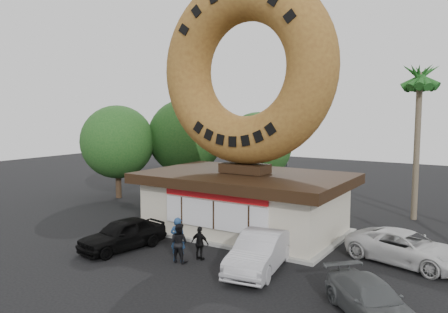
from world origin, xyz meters
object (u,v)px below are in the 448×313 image
at_px(person_center, 179,243).
at_px(car_silver, 260,252).
at_px(person_right, 200,243).
at_px(car_grey, 371,300).
at_px(donut_shop, 245,200).
at_px(car_white, 407,248).
at_px(person_left, 178,239).
at_px(street_lamp, 289,140).
at_px(car_black, 123,234).
at_px(giant_donut, 245,69).

distance_m(person_center, car_silver, 3.65).
xyz_separation_m(person_right, car_grey, (7.92, -1.53, -0.15)).
relative_size(donut_shop, car_white, 2.19).
bearing_deg(person_left, person_center, 136.10).
height_order(car_grey, car_white, car_white).
relative_size(donut_shop, person_center, 6.35).
bearing_deg(street_lamp, person_right, -80.58).
bearing_deg(person_left, car_silver, -175.78).
xyz_separation_m(person_left, person_right, (0.72, 0.67, -0.24)).
relative_size(person_left, car_silver, 0.42).
xyz_separation_m(street_lamp, car_silver, (5.38, -14.86, -3.69)).
bearing_deg(car_black, car_silver, 19.48).
relative_size(street_lamp, person_right, 5.23).
xyz_separation_m(street_lamp, car_black, (-1.54, -15.97, -3.73)).
bearing_deg(donut_shop, car_white, -4.52).
xyz_separation_m(giant_donut, car_white, (8.59, -0.70, -8.22)).
distance_m(person_center, person_right, 0.97).
bearing_deg(person_left, giant_donut, -102.06).
height_order(street_lamp, car_silver, street_lamp).
relative_size(giant_donut, car_grey, 2.44).
bearing_deg(giant_donut, car_black, -119.65).
xyz_separation_m(donut_shop, car_white, (8.59, -0.68, -1.05)).
height_order(street_lamp, person_center, street_lamp).
height_order(donut_shop, street_lamp, street_lamp).
height_order(person_left, car_silver, person_left).
height_order(donut_shop, car_silver, donut_shop).
xyz_separation_m(giant_donut, car_grey, (8.58, -6.72, -8.32)).
relative_size(person_left, person_right, 1.31).
bearing_deg(car_grey, car_white, 45.54).
bearing_deg(giant_donut, person_center, -89.63).
height_order(donut_shop, car_white, donut_shop).
height_order(giant_donut, person_center, giant_donut).
bearing_deg(car_grey, street_lamp, 77.62).
bearing_deg(giant_donut, person_right, -82.69).
height_order(car_silver, car_white, car_silver).
relative_size(donut_shop, car_silver, 2.32).
relative_size(street_lamp, car_grey, 1.90).
relative_size(donut_shop, car_black, 2.54).
height_order(giant_donut, car_silver, giant_donut).
relative_size(donut_shop, person_left, 5.60).
height_order(car_silver, car_grey, car_silver).
bearing_deg(person_left, person_right, -148.45).
height_order(giant_donut, car_black, giant_donut).
bearing_deg(donut_shop, person_center, -89.63).
bearing_deg(street_lamp, car_black, -95.51).
xyz_separation_m(giant_donut, person_center, (0.04, -5.92, -8.05)).
relative_size(giant_donut, person_right, 6.71).
distance_m(person_right, car_white, 9.11).
distance_m(street_lamp, car_silver, 16.22).
xyz_separation_m(donut_shop, person_left, (-0.06, -5.85, -0.77)).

